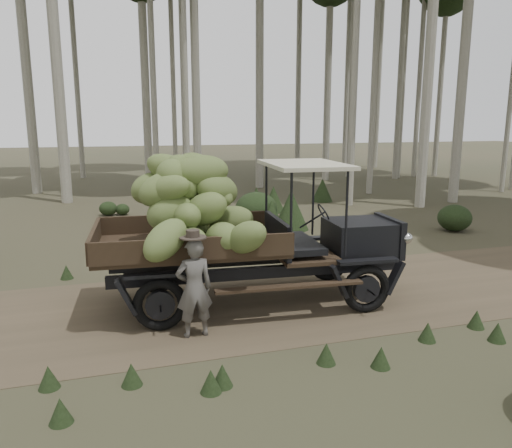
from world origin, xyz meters
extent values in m
plane|color=#473D2B|center=(0.00, 0.00, 0.00)|extent=(120.00, 120.00, 0.00)
cube|color=brown|center=(0.00, 0.00, 0.00)|extent=(70.00, 4.00, 0.01)
cube|color=black|center=(2.19, -0.16, 1.13)|extent=(1.21, 1.15, 0.62)
cube|color=black|center=(2.81, -0.20, 1.13)|extent=(0.20, 1.13, 0.70)
cube|color=black|center=(0.61, -0.04, 1.24)|extent=(0.21, 1.58, 0.62)
cube|color=#38281C|center=(-0.96, 0.08, 1.13)|extent=(3.30, 2.27, 0.09)
cube|color=#38281C|center=(-0.88, 1.10, 1.33)|extent=(3.15, 0.31, 0.36)
cube|color=#38281C|center=(-1.04, -0.93, 1.33)|extent=(3.15, 0.31, 0.36)
cube|color=#38281C|center=(-2.54, 0.21, 1.33)|extent=(0.22, 2.03, 0.36)
cube|color=beige|center=(1.10, -0.07, 2.50)|extent=(1.44, 2.01, 0.07)
cube|color=black|center=(0.25, 0.42, 0.70)|extent=(5.18, 0.51, 0.20)
cube|color=black|center=(0.19, -0.43, 0.70)|extent=(5.18, 0.51, 0.20)
torus|color=black|center=(2.03, 0.76, 0.43)|extent=(0.87, 0.22, 0.86)
torus|color=black|center=(1.89, -1.04, 0.43)|extent=(0.87, 0.22, 0.86)
torus|color=black|center=(-1.46, 1.03, 0.43)|extent=(0.87, 0.22, 0.86)
torus|color=black|center=(-1.59, -0.77, 0.43)|extent=(0.87, 0.22, 0.86)
sphere|color=beige|center=(2.93, 0.30, 1.18)|extent=(0.20, 0.20, 0.20)
sphere|color=beige|center=(2.86, -0.72, 1.18)|extent=(0.20, 0.20, 0.20)
ellipsoid|color=olive|center=(-0.15, 0.33, 1.48)|extent=(0.94, 0.63, 0.63)
ellipsoid|color=olive|center=(-0.57, 0.57, 1.83)|extent=(0.93, 1.12, 0.73)
ellipsoid|color=olive|center=(-0.50, -0.12, 2.12)|extent=(1.13, 1.02, 0.78)
ellipsoid|color=olive|center=(-1.08, 0.21, 2.46)|extent=(0.79, 0.95, 0.65)
ellipsoid|color=olive|center=(-0.79, 0.46, 1.46)|extent=(0.68, 0.92, 0.53)
ellipsoid|color=olive|center=(-0.76, -0.39, 1.85)|extent=(1.04, 1.01, 0.80)
ellipsoid|color=olive|center=(-1.56, 0.38, 2.13)|extent=(0.84, 0.56, 0.72)
ellipsoid|color=olive|center=(-1.22, 0.26, 2.45)|extent=(1.05, 0.70, 0.75)
ellipsoid|color=olive|center=(-0.28, 0.72, 1.37)|extent=(0.53, 0.85, 0.46)
ellipsoid|color=olive|center=(-1.09, -0.49, 1.76)|extent=(0.49, 0.79, 0.58)
ellipsoid|color=olive|center=(-1.17, 0.46, 2.15)|extent=(1.04, 0.92, 0.61)
ellipsoid|color=olive|center=(-0.80, 0.25, 2.44)|extent=(0.98, 0.76, 0.78)
ellipsoid|color=olive|center=(-0.96, -0.03, 1.36)|extent=(0.85, 1.01, 0.54)
ellipsoid|color=olive|center=(-0.52, 0.50, 1.73)|extent=(0.67, 0.92, 0.74)
ellipsoid|color=olive|center=(-1.35, -0.26, 2.19)|extent=(0.96, 0.87, 0.59)
ellipsoid|color=olive|center=(-0.77, -0.11, 2.44)|extent=(0.98, 0.59, 0.59)
ellipsoid|color=olive|center=(-0.55, -0.68, 1.40)|extent=(0.74, 0.96, 0.70)
ellipsoid|color=olive|center=(-1.24, -0.08, 1.76)|extent=(0.95, 0.65, 0.71)
ellipsoid|color=olive|center=(-0.98, -0.04, 2.15)|extent=(0.71, 0.92, 0.67)
ellipsoid|color=olive|center=(-1.06, 0.16, 2.39)|extent=(0.78, 1.06, 0.54)
ellipsoid|color=olive|center=(-1.04, 0.27, 1.37)|extent=(0.94, 0.92, 0.66)
ellipsoid|color=olive|center=(-0.76, -0.07, 1.83)|extent=(0.95, 0.53, 0.61)
ellipsoid|color=olive|center=(-0.50, -0.01, 2.10)|extent=(0.74, 1.05, 0.72)
ellipsoid|color=olive|center=(-1.23, -0.02, 2.38)|extent=(0.70, 0.85, 0.63)
ellipsoid|color=olive|center=(-1.15, -0.67, 1.40)|extent=(0.93, 0.88, 0.64)
ellipsoid|color=olive|center=(-1.32, -0.23, 1.80)|extent=(0.96, 0.63, 0.81)
ellipsoid|color=olive|center=(-1.45, -0.13, 2.17)|extent=(0.98, 0.67, 0.78)
ellipsoid|color=olive|center=(-0.96, 0.18, 2.43)|extent=(0.67, 0.95, 0.60)
ellipsoid|color=olive|center=(-1.49, -0.95, 1.51)|extent=(1.09, 0.97, 0.85)
ellipsoid|color=olive|center=(-0.26, -1.04, 1.49)|extent=(0.88, 1.03, 0.79)
imported|color=#57534F|center=(-1.11, -1.14, 0.77)|extent=(0.59, 0.40, 1.55)
cylinder|color=#372E27|center=(-1.11, -1.14, 1.57)|extent=(0.44, 0.44, 0.02)
cylinder|color=#372E27|center=(-1.11, -1.14, 1.62)|extent=(0.22, 0.22, 0.12)
cylinder|color=#B2AD9E|center=(9.54, 17.24, 7.63)|extent=(0.38, 0.38, 15.27)
cylinder|color=#B2AD9E|center=(1.09, 12.71, 7.48)|extent=(0.21, 0.21, 14.96)
cylinder|color=#B2AD9E|center=(-0.22, 16.35, 7.14)|extent=(0.39, 0.39, 14.27)
cylinder|color=#B2AD9E|center=(5.08, 15.33, 8.39)|extent=(0.38, 0.38, 16.79)
cylinder|color=#B2AD9E|center=(6.88, 9.18, 7.45)|extent=(0.26, 0.26, 14.90)
cylinder|color=#B2AD9E|center=(16.66, 17.19, 7.55)|extent=(0.31, 0.31, 15.11)
cylinder|color=#B2AD9E|center=(13.89, 23.52, 10.98)|extent=(0.33, 0.33, 21.95)
cylinder|color=#B2AD9E|center=(16.27, 23.46, 9.83)|extent=(0.37, 0.37, 19.67)
cylinder|color=#B2AD9E|center=(13.70, 16.76, 9.15)|extent=(0.32, 0.32, 18.30)
cylinder|color=#B2AD9E|center=(10.38, 23.63, 10.86)|extent=(0.35, 0.35, 21.71)
cylinder|color=#B2AD9E|center=(14.20, 17.26, 8.67)|extent=(0.29, 0.29, 17.35)
cylinder|color=#B2AD9E|center=(15.40, 17.43, 9.10)|extent=(0.29, 0.29, 18.21)
ellipsoid|color=#233319|center=(5.08, 3.80, 0.35)|extent=(0.86, 0.86, 0.68)
ellipsoid|color=#233319|center=(7.69, 4.00, 0.41)|extent=(0.99, 0.99, 0.79)
cone|color=#233319|center=(2.51, 5.89, 0.45)|extent=(0.81, 0.81, 0.90)
cone|color=#233319|center=(6.25, 10.38, 0.48)|extent=(0.86, 0.86, 0.95)
cone|color=#233319|center=(3.07, 5.68, 0.61)|extent=(1.09, 1.09, 1.22)
ellipsoid|color=#233319|center=(-1.77, 9.64, 0.20)|extent=(0.49, 0.49, 0.39)
cone|color=#233319|center=(0.03, 7.74, 0.61)|extent=(1.10, 1.10, 1.22)
cone|color=#233319|center=(3.52, 8.65, 0.47)|extent=(0.85, 0.85, 0.95)
cone|color=#233319|center=(0.26, 9.74, 0.36)|extent=(0.65, 0.65, 0.72)
ellipsoid|color=#233319|center=(-2.25, 9.67, 0.25)|extent=(0.62, 0.62, 0.49)
cone|color=#233319|center=(2.56, 7.63, 0.53)|extent=(0.96, 0.96, 1.07)
ellipsoid|color=#233319|center=(2.22, 6.51, 0.54)|extent=(1.33, 1.33, 1.06)
cone|color=#233319|center=(-3.20, 2.48, 0.15)|extent=(0.27, 0.27, 0.30)
cone|color=#233319|center=(1.11, -2.87, 0.15)|extent=(0.27, 0.27, 0.30)
cone|color=#233319|center=(2.91, 2.35, 0.15)|extent=(0.27, 0.27, 0.30)
cone|color=#233319|center=(-0.47, 2.77, 0.15)|extent=(0.27, 0.27, 0.30)
cone|color=#233319|center=(-1.22, -2.82, 0.15)|extent=(0.27, 0.27, 0.30)
cone|color=#233319|center=(-1.05, -2.72, 0.15)|extent=(0.27, 0.27, 0.30)
cone|color=#233319|center=(-3.12, -2.13, 0.15)|extent=(0.27, 0.27, 0.30)
cone|color=#233319|center=(2.21, -2.34, 0.15)|extent=(0.27, 0.27, 0.30)
cone|color=#233319|center=(0.45, -2.55, 0.15)|extent=(0.27, 0.27, 0.30)
cone|color=#233319|center=(3.15, 2.30, 0.15)|extent=(0.27, 0.27, 0.30)
cone|color=#233319|center=(3.21, -2.66, 0.15)|extent=(0.27, 0.27, 0.30)
cone|color=#233319|center=(3.26, -2.15, 0.15)|extent=(0.27, 0.27, 0.30)
cone|color=#233319|center=(4.10, 2.62, 0.15)|extent=(0.27, 0.27, 0.30)
cone|color=#233319|center=(-2.13, -2.36, 0.15)|extent=(0.27, 0.27, 0.30)
cone|color=#233319|center=(-2.93, -2.96, 0.15)|extent=(0.27, 0.27, 0.30)
camera|label=1|loc=(-2.31, -8.30, 3.27)|focal=35.00mm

